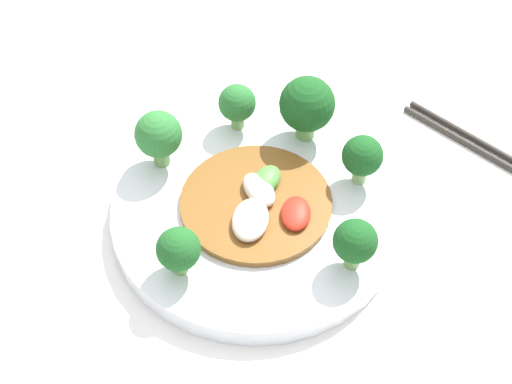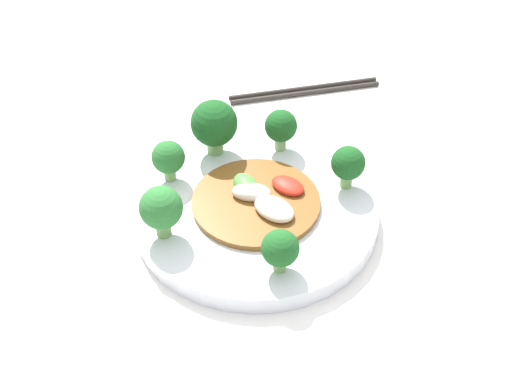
{
  "view_description": "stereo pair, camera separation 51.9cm",
  "coord_description": "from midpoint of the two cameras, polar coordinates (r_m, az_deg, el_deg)",
  "views": [
    {
      "loc": [
        -0.36,
        -0.29,
        1.3
      ],
      "look_at": [
        0.01,
        -0.03,
        0.77
      ],
      "focal_mm": 50.0,
      "sensor_mm": 36.0,
      "label": 1
    },
    {
      "loc": [
        -0.56,
        0.19,
        1.33
      ],
      "look_at": [
        0.01,
        -0.03,
        0.77
      ],
      "focal_mm": 50.0,
      "sensor_mm": 36.0,
      "label": 2
    }
  ],
  "objects": [
    {
      "name": "table",
      "position": [
        1.06,
        12.81,
        -16.97
      ],
      "size": [
        1.17,
        0.9,
        0.73
      ],
      "color": "silver",
      "rests_on": "ground_plane"
    },
    {
      "name": "plate",
      "position": [
        0.74,
        20.09,
        -5.48
      ],
      "size": [
        0.29,
        0.29,
        0.02
      ],
      "color": "silver",
      "rests_on": "table"
    },
    {
      "name": "broccoli_west",
      "position": [
        0.65,
        16.79,
        -9.09
      ],
      "size": [
        0.04,
        0.04,
        0.05
      ],
      "color": "#7AAD5B",
      "rests_on": "plate"
    },
    {
      "name": "broccoli_south",
      "position": [
        0.71,
        29.18,
        -7.86
      ],
      "size": [
        0.04,
        0.04,
        0.06
      ],
      "color": "#7AAD5B",
      "rests_on": "plate"
    },
    {
      "name": "broccoli_east",
      "position": [
        0.78,
        23.2,
        2.95
      ],
      "size": [
        0.06,
        0.06,
        0.07
      ],
      "color": "#7AAD5B",
      "rests_on": "plate"
    },
    {
      "name": "broccoli_north",
      "position": [
        0.71,
        12.56,
        0.46
      ],
      "size": [
        0.05,
        0.05,
        0.07
      ],
      "color": "#70A356",
      "rests_on": "plate"
    },
    {
      "name": "broccoli_northeast",
      "position": [
        0.77,
        17.65,
        3.26
      ],
      "size": [
        0.04,
        0.04,
        0.05
      ],
      "color": "#7AAD5B",
      "rests_on": "plate"
    },
    {
      "name": "broccoli_southeast",
      "position": [
        0.77,
        27.83,
        -1.14
      ],
      "size": [
        0.04,
        0.04,
        0.06
      ],
      "color": "#89B76B",
      "rests_on": "plate"
    },
    {
      "name": "stirfry_center",
      "position": [
        0.73,
        20.7,
        -4.79
      ],
      "size": [
        0.15,
        0.15,
        0.02
      ],
      "color": "brown",
      "rests_on": "plate"
    },
    {
      "name": "chopsticks",
      "position": [
        0.92,
        34.16,
        -0.49
      ],
      "size": [
        0.05,
        0.23,
        0.01
      ],
      "color": "#2D2823",
      "rests_on": "table"
    }
  ]
}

